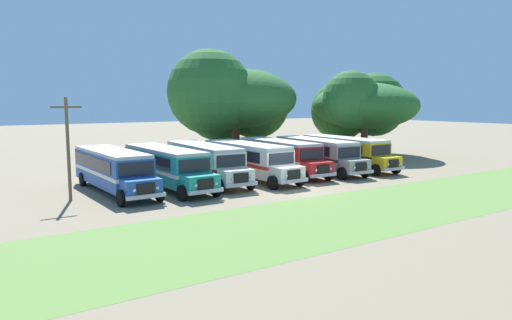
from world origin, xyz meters
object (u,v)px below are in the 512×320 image
at_px(parked_bus_slot_5, 317,153).
at_px(parked_bus_slot_6, 346,151).
at_px(parked_bus_slot_2, 205,161).
at_px(parked_bus_slot_1, 166,165).
at_px(parked_bus_slot_0, 113,169).
at_px(parked_bus_slot_3, 248,159).
at_px(parked_bus_slot_4, 280,155).
at_px(utility_pole, 68,146).
at_px(secondary_tree, 360,106).
at_px(broad_shade_tree, 230,99).

bearing_deg(parked_bus_slot_5, parked_bus_slot_6, 92.78).
bearing_deg(parked_bus_slot_2, parked_bus_slot_1, -74.48).
distance_m(parked_bus_slot_0, parked_bus_slot_3, 10.53).
relative_size(parked_bus_slot_0, parked_bus_slot_4, 1.00).
bearing_deg(parked_bus_slot_3, utility_pole, -87.20).
bearing_deg(parked_bus_slot_6, parked_bus_slot_0, -89.07).
xyz_separation_m(parked_bus_slot_4, parked_bus_slot_5, (3.52, -0.66, 0.00)).
bearing_deg(parked_bus_slot_6, parked_bus_slot_3, -87.23).
distance_m(parked_bus_slot_5, secondary_tree, 14.77).
bearing_deg(secondary_tree, parked_bus_slot_1, -165.36).
relative_size(parked_bus_slot_1, secondary_tree, 0.81).
bearing_deg(parked_bus_slot_5, parked_bus_slot_1, -84.84).
relative_size(parked_bus_slot_2, utility_pole, 1.71).
height_order(parked_bus_slot_1, broad_shade_tree, broad_shade_tree).
height_order(parked_bus_slot_1, parked_bus_slot_2, same).
xyz_separation_m(broad_shade_tree, utility_pole, (-19.88, -14.05, -2.91)).
height_order(parked_bus_slot_2, broad_shade_tree, broad_shade_tree).
distance_m(parked_bus_slot_1, parked_bus_slot_5, 14.24).
bearing_deg(parked_bus_slot_4, parked_bus_slot_5, 82.22).
bearing_deg(utility_pole, secondary_tree, 13.18).
xyz_separation_m(broad_shade_tree, secondary_tree, (13.56, -6.22, -0.70)).
bearing_deg(parked_bus_slot_6, utility_pole, -85.52).
bearing_deg(utility_pole, broad_shade_tree, 35.25).
distance_m(parked_bus_slot_4, broad_shade_tree, 13.50).
height_order(parked_bus_slot_0, parked_bus_slot_4, same).
distance_m(parked_bus_slot_4, parked_bus_slot_5, 3.58).
bearing_deg(parked_bus_slot_6, secondary_tree, 130.05).
xyz_separation_m(parked_bus_slot_1, parked_bus_slot_4, (10.72, 0.79, 0.00)).
bearing_deg(parked_bus_slot_2, parked_bus_slot_6, 90.09).
distance_m(parked_bus_slot_1, utility_pole, 7.05).
distance_m(parked_bus_slot_1, secondary_tree, 27.89).
xyz_separation_m(parked_bus_slot_0, parked_bus_slot_6, (21.28, -0.55, 0.00)).
bearing_deg(secondary_tree, utility_pole, -166.82).
bearing_deg(parked_bus_slot_6, broad_shade_tree, -158.55).
bearing_deg(parked_bus_slot_0, secondary_tree, 100.77).
distance_m(parked_bus_slot_2, parked_bus_slot_3, 3.53).
bearing_deg(parked_bus_slot_0, parked_bus_slot_4, 89.70).
bearing_deg(parked_bus_slot_1, secondary_tree, 103.41).
height_order(parked_bus_slot_1, parked_bus_slot_4, same).
height_order(parked_bus_slot_2, parked_bus_slot_6, same).
relative_size(parked_bus_slot_0, utility_pole, 1.71).
bearing_deg(secondary_tree, parked_bus_slot_2, -165.03).
xyz_separation_m(parked_bus_slot_5, utility_pole, (-20.99, -0.99, 1.84)).
height_order(parked_bus_slot_0, parked_bus_slot_3, same).
xyz_separation_m(parked_bus_slot_5, secondary_tree, (12.45, 6.84, 4.05)).
bearing_deg(parked_bus_slot_2, broad_shade_tree, 145.27).
bearing_deg(parked_bus_slot_0, parked_bus_slot_3, 85.47).
relative_size(parked_bus_slot_2, parked_bus_slot_6, 1.00).
height_order(parked_bus_slot_3, parked_bus_slot_5, same).
height_order(parked_bus_slot_3, secondary_tree, secondary_tree).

